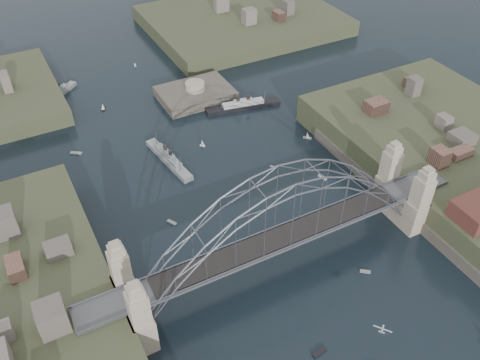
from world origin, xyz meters
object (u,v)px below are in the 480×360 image
(naval_cruiser_near, at_px, (169,159))
(ocean_liner, at_px, (243,106))
(bridge, at_px, (283,223))
(naval_cruiser_far, at_px, (58,94))
(fort_island, at_px, (196,99))

(naval_cruiser_near, xyz_separation_m, ocean_liner, (29.72, 14.01, -0.08))
(bridge, distance_m, naval_cruiser_near, 45.88)
(naval_cruiser_near, relative_size, naval_cruiser_far, 1.48)
(naval_cruiser_far, distance_m, ocean_liner, 58.09)
(fort_island, bearing_deg, naval_cruiser_far, 150.94)
(ocean_liner, bearing_deg, naval_cruiser_far, 145.35)
(fort_island, distance_m, ocean_liner, 15.96)
(bridge, relative_size, ocean_liner, 3.65)
(naval_cruiser_near, bearing_deg, naval_cruiser_far, 111.01)
(fort_island, xyz_separation_m, naval_cruiser_far, (-37.53, 20.85, 1.20))
(ocean_liner, bearing_deg, fort_island, 130.11)
(bridge, relative_size, naval_cruiser_far, 6.09)
(naval_cruiser_far, xyz_separation_m, ocean_liner, (47.79, -33.03, 0.01))
(fort_island, distance_m, naval_cruiser_far, 42.96)
(fort_island, bearing_deg, bridge, -99.73)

